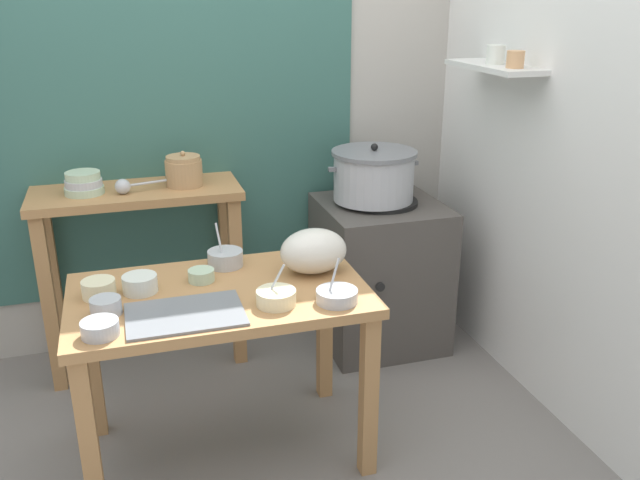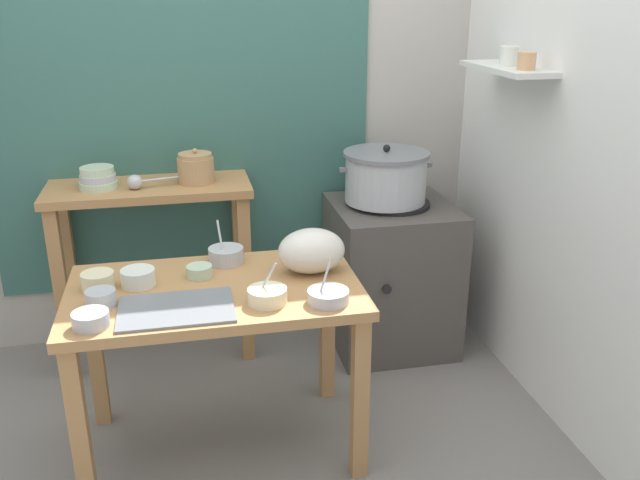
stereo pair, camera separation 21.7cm
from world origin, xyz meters
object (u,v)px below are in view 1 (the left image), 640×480
(stove_block, at_px, (379,272))
(plastic_bag, at_px, (314,251))
(back_shelf_table, at_px, (140,234))
(prep_bowl_2, at_px, (140,283))
(prep_bowl_0, at_px, (337,295))
(prep_bowl_5, at_px, (99,288))
(bowl_stack_enamel, at_px, (84,183))
(ladle, at_px, (125,186))
(steamer_pot, at_px, (374,175))
(prep_table, at_px, (221,317))
(clay_pot, at_px, (184,171))
(prep_bowl_3, at_px, (276,297))
(serving_tray, at_px, (185,314))
(prep_bowl_4, at_px, (106,306))
(prep_bowl_6, at_px, (201,275))
(prep_bowl_7, at_px, (225,258))
(prep_bowl_1, at_px, (100,328))

(stove_block, distance_m, plastic_bag, 0.95)
(back_shelf_table, bearing_deg, prep_bowl_2, -92.34)
(prep_bowl_0, bearing_deg, prep_bowl_5, 160.35)
(bowl_stack_enamel, distance_m, ladle, 0.18)
(back_shelf_table, distance_m, steamer_pot, 1.17)
(back_shelf_table, bearing_deg, plastic_bag, -50.71)
(prep_bowl_0, bearing_deg, prep_table, 150.79)
(stove_block, relative_size, prep_bowl_2, 6.09)
(back_shelf_table, height_order, steamer_pot, steamer_pot)
(clay_pot, distance_m, ladle, 0.28)
(bowl_stack_enamel, bearing_deg, prep_bowl_5, -86.46)
(prep_bowl_0, height_order, prep_bowl_3, prep_bowl_0)
(clay_pot, bearing_deg, prep_bowl_5, -117.74)
(back_shelf_table, height_order, serving_tray, back_shelf_table)
(back_shelf_table, distance_m, prep_bowl_4, 0.94)
(back_shelf_table, distance_m, bowl_stack_enamel, 0.35)
(plastic_bag, bearing_deg, ladle, 133.66)
(stove_block, distance_m, prep_bowl_6, 1.21)
(stove_block, height_order, prep_bowl_2, prep_bowl_2)
(steamer_pot, height_order, serving_tray, steamer_pot)
(stove_block, distance_m, bowl_stack_enamel, 1.52)
(prep_bowl_3, bearing_deg, bowl_stack_enamel, 122.75)
(back_shelf_table, distance_m, prep_bowl_3, 1.11)
(steamer_pot, relative_size, prep_bowl_5, 3.89)
(steamer_pot, bearing_deg, back_shelf_table, 174.51)
(steamer_pot, bearing_deg, ladle, 177.66)
(serving_tray, distance_m, prep_bowl_5, 0.37)
(prep_bowl_2, xyz_separation_m, prep_bowl_3, (0.46, -0.25, -0.00))
(prep_table, relative_size, bowl_stack_enamel, 6.29)
(ladle, relative_size, plastic_bag, 0.94)
(back_shelf_table, xyz_separation_m, prep_bowl_7, (0.31, -0.61, 0.08))
(plastic_bag, height_order, prep_bowl_7, plastic_bag)
(prep_bowl_4, relative_size, prep_bowl_5, 0.88)
(prep_table, bearing_deg, bowl_stack_enamel, 119.59)
(prep_table, relative_size, prep_bowl_3, 7.68)
(plastic_bag, height_order, prep_bowl_0, plastic_bag)
(ladle, xyz_separation_m, prep_bowl_2, (0.02, -0.71, -0.18))
(ladle, height_order, prep_bowl_2, ladle)
(bowl_stack_enamel, height_order, prep_bowl_1, bowl_stack_enamel)
(prep_bowl_1, height_order, prep_bowl_7, prep_bowl_7)
(prep_bowl_3, xyz_separation_m, prep_bowl_5, (-0.60, 0.25, 0.00))
(bowl_stack_enamel, height_order, prep_bowl_5, bowl_stack_enamel)
(prep_bowl_2, bearing_deg, clay_pot, 71.38)
(stove_block, bearing_deg, prep_table, -142.71)
(stove_block, height_order, bowl_stack_enamel, bowl_stack_enamel)
(serving_tray, xyz_separation_m, prep_bowl_2, (-0.14, 0.24, 0.03))
(bowl_stack_enamel, distance_m, serving_tray, 1.08)
(prep_bowl_7, bearing_deg, clay_pot, 97.88)
(serving_tray, relative_size, prep_bowl_1, 3.26)
(back_shelf_table, relative_size, steamer_pot, 2.04)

